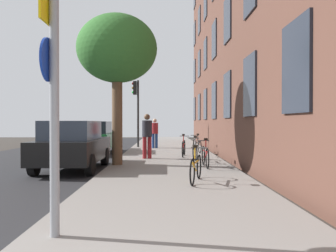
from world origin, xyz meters
The scene contains 15 objects.
ground_plane centered at (-2.40, 15.00, 0.00)m, with size 41.80×41.80×0.00m, color #332D28.
road_asphalt centered at (-4.50, 15.00, 0.01)m, with size 7.00×38.00×0.01m, color #232326.
sidewalk centered at (1.10, 15.00, 0.06)m, with size 4.20×38.00×0.12m, color gray.
sign_post centered at (-0.56, 3.34, 2.11)m, with size 0.16×0.60×3.41m.
traffic_light centered at (-0.71, 19.54, 2.82)m, with size 0.43×0.24×3.96m.
tree_near centered at (-0.73, 10.93, 4.08)m, with size 2.77×2.77×5.19m.
bicycle_0 centered at (1.66, 7.36, 0.48)m, with size 0.56×1.63×0.92m.
bicycle_1 centered at (2.24, 10.25, 0.49)m, with size 0.42×1.64×0.95m.
bicycle_2 centered at (2.04, 11.78, 0.50)m, with size 0.42×1.66×0.96m.
bicycle_3 centered at (1.75, 13.82, 0.50)m, with size 0.42×1.64×0.97m.
bicycle_4 centered at (2.53, 15.90, 0.48)m, with size 0.42×1.67×0.92m.
pedestrian_0 centered at (0.21, 12.95, 1.15)m, with size 0.49×0.49×1.80m.
pedestrian_1 centered at (0.39, 18.67, 1.08)m, with size 0.52×0.52×1.68m.
car_0 centered at (-2.12, 10.39, 0.84)m, with size 1.86×4.12×1.62m.
car_1 centered at (-2.58, 16.52, 0.84)m, with size 1.86×4.38×1.62m.
Camera 1 is at (0.85, -1.13, 1.59)m, focal length 37.25 mm.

